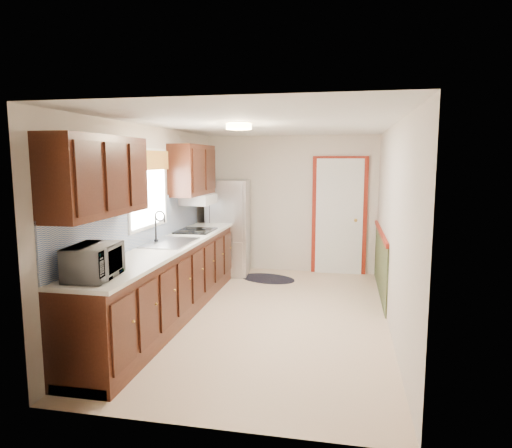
% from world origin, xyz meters
% --- Properties ---
extents(room_shell, '(3.20, 5.20, 2.52)m').
position_xyz_m(room_shell, '(0.00, 0.00, 1.20)').
color(room_shell, beige).
rests_on(room_shell, ground).
extents(kitchen_run, '(0.63, 4.00, 2.20)m').
position_xyz_m(kitchen_run, '(-1.24, -0.29, 0.81)').
color(kitchen_run, '#34150B').
rests_on(kitchen_run, ground).
extents(back_wall_trim, '(1.12, 2.30, 2.08)m').
position_xyz_m(back_wall_trim, '(0.99, 2.21, 0.89)').
color(back_wall_trim, maroon).
rests_on(back_wall_trim, ground).
extents(ceiling_fixture, '(0.30, 0.30, 0.06)m').
position_xyz_m(ceiling_fixture, '(-0.30, -0.20, 2.36)').
color(ceiling_fixture, '#FFD88C').
rests_on(ceiling_fixture, room_shell).
extents(microwave, '(0.36, 0.57, 0.36)m').
position_xyz_m(microwave, '(-1.20, -1.95, 1.12)').
color(microwave, white).
rests_on(microwave, kitchen_run).
extents(refrigerator, '(0.74, 0.72, 1.64)m').
position_xyz_m(refrigerator, '(-1.02, 2.03, 0.82)').
color(refrigerator, '#B7B7BC').
rests_on(refrigerator, ground).
extents(rug, '(1.07, 0.85, 0.01)m').
position_xyz_m(rug, '(-0.29, 1.82, 0.01)').
color(rug, black).
rests_on(rug, ground).
extents(cooktop, '(0.50, 0.60, 0.02)m').
position_xyz_m(cooktop, '(-1.19, 0.78, 0.95)').
color(cooktop, black).
rests_on(cooktop, kitchen_run).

